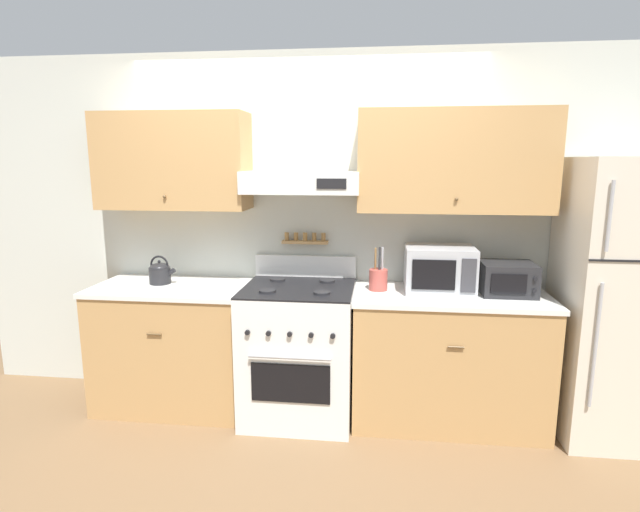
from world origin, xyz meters
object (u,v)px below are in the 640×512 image
at_px(stove_range, 299,351).
at_px(tea_kettle, 160,272).
at_px(microwave, 439,269).
at_px(refrigerator, 618,301).
at_px(toaster_oven, 507,279).
at_px(utensil_crock, 378,279).

bearing_deg(stove_range, tea_kettle, 175.30).
height_order(tea_kettle, microwave, microwave).
distance_m(refrigerator, microwave, 1.13).
xyz_separation_m(tea_kettle, toaster_oven, (2.43, -0.00, 0.02)).
bearing_deg(utensil_crock, microwave, 2.49).
height_order(stove_range, toaster_oven, toaster_oven).
height_order(stove_range, microwave, microwave).
bearing_deg(utensil_crock, toaster_oven, -0.12).
bearing_deg(refrigerator, stove_range, -179.88).
distance_m(refrigerator, utensil_crock, 1.53).
bearing_deg(microwave, utensil_crock, -177.51).
xyz_separation_m(microwave, toaster_oven, (0.44, -0.02, -0.05)).
relative_size(tea_kettle, toaster_oven, 0.60).
relative_size(refrigerator, toaster_oven, 5.24).
bearing_deg(toaster_oven, tea_kettle, 179.96).
bearing_deg(refrigerator, toaster_oven, 173.35).
xyz_separation_m(tea_kettle, microwave, (1.98, 0.02, 0.07)).
bearing_deg(refrigerator, microwave, 174.98).
height_order(refrigerator, utensil_crock, refrigerator).
xyz_separation_m(stove_range, microwave, (0.95, 0.10, 0.59)).
distance_m(stove_range, tea_kettle, 1.16).
xyz_separation_m(tea_kettle, utensil_crock, (1.57, 0.00, -0.00)).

